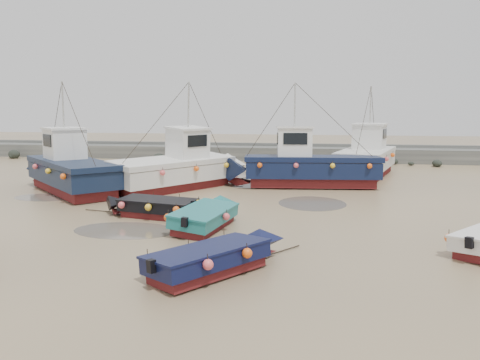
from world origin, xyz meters
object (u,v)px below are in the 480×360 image
object	(u,v)px
cabin_boat_3	(368,156)
cabin_boat_0	(68,169)
dinghy_1	(218,254)
cabin_boat_1	(182,166)
person	(174,185)
dinghy_4	(151,205)
cabin_boat_2	(301,165)
dinghy_2	(207,213)

from	to	relation	value
cabin_boat_3	cabin_boat_0	bearing A→B (deg)	-135.50
dinghy_1	cabin_boat_0	bearing A→B (deg)	172.01
cabin_boat_1	person	xyz separation A→B (m)	(-0.86, 1.16, -1.32)
dinghy_4	cabin_boat_2	size ratio (longest dim) A/B	0.50
cabin_boat_0	dinghy_1	bearing A→B (deg)	-93.73
cabin_boat_0	cabin_boat_2	xyz separation A→B (m)	(13.23, 3.66, -0.01)
dinghy_1	cabin_boat_0	size ratio (longest dim) A/B	0.57
dinghy_1	cabin_boat_1	distance (m)	14.50
cabin_boat_1	cabin_boat_3	bearing A→B (deg)	69.54
cabin_boat_1	person	world-z (taller)	cabin_boat_1
dinghy_1	dinghy_4	xyz separation A→B (m)	(-4.36, 6.42, 0.01)
dinghy_4	cabin_boat_3	distance (m)	18.24
person	dinghy_1	bearing A→B (deg)	95.75
dinghy_2	cabin_boat_2	bearing A→B (deg)	81.78
dinghy_4	cabin_boat_2	world-z (taller)	cabin_boat_2
dinghy_4	cabin_boat_2	distance (m)	11.06
dinghy_2	cabin_boat_2	xyz separation A→B (m)	(3.53, 10.30, 0.75)
cabin_boat_0	cabin_boat_2	size ratio (longest dim) A/B	0.80
dinghy_1	person	bearing A→B (deg)	149.96
dinghy_1	dinghy_2	world-z (taller)	same
dinghy_1	cabin_boat_0	distance (m)	16.25
cabin_boat_0	dinghy_4	bearing A→B (deg)	-85.31
dinghy_2	cabin_boat_0	xyz separation A→B (m)	(-9.70, 6.64, 0.76)
person	cabin_boat_2	bearing A→B (deg)	168.98
dinghy_1	cabin_boat_3	xyz separation A→B (m)	(6.59, 20.99, 0.78)
dinghy_2	cabin_boat_3	size ratio (longest dim) A/B	0.57
dinghy_2	dinghy_4	distance (m)	3.15
cabin_boat_3	cabin_boat_1	bearing A→B (deg)	-130.35
dinghy_2	dinghy_4	xyz separation A→B (m)	(-2.87, 1.30, 0.00)
dinghy_2	person	xyz separation A→B (m)	(-4.33, 9.65, -0.55)
cabin_boat_1	person	bearing A→B (deg)	163.41
cabin_boat_2	cabin_boat_1	bearing A→B (deg)	98.88
dinghy_1	cabin_boat_2	xyz separation A→B (m)	(2.04, 15.42, 0.76)
dinghy_1	cabin_boat_1	xyz separation A→B (m)	(-4.96, 13.60, 0.78)
cabin_boat_1	dinghy_2	bearing A→B (deg)	-30.78
dinghy_2	person	size ratio (longest dim) A/B	3.47
dinghy_4	cabin_boat_1	bearing A→B (deg)	16.33
dinghy_2	cabin_boat_3	distance (m)	17.83
cabin_boat_3	person	xyz separation A→B (m)	(-12.41, -6.23, -1.33)
dinghy_2	cabin_boat_0	size ratio (longest dim) A/B	0.64
dinghy_4	cabin_boat_0	xyz separation A→B (m)	(-6.83, 5.34, 0.76)
cabin_boat_2	cabin_boat_3	world-z (taller)	same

